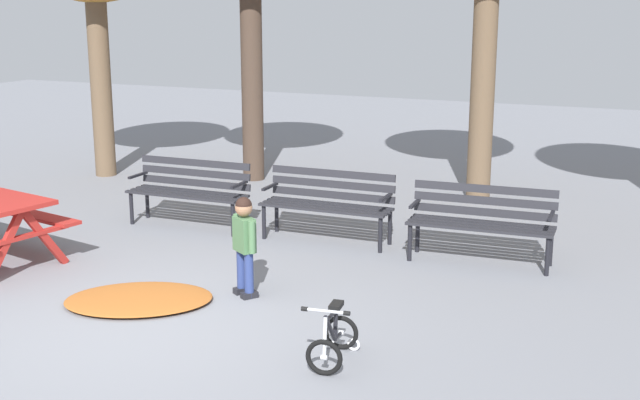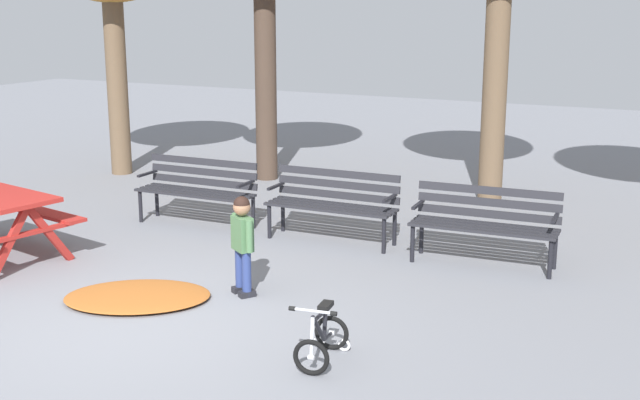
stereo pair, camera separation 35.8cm
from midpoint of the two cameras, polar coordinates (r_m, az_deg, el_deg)
ground at (r=7.71m, az=-12.29°, el=-8.56°), size 36.00×36.00×0.00m
park_bench_far_left at (r=10.88m, az=-7.40°, el=0.97°), size 1.61×0.50×0.85m
park_bench_left at (r=10.05m, az=1.96°, el=0.03°), size 1.61×0.51×0.85m
park_bench_right at (r=9.36m, az=12.34°, el=-1.30°), size 1.63×0.56×0.85m
child_standing at (r=8.18m, az=-4.09°, el=-2.61°), size 0.33×0.27×1.01m
kids_bicycle at (r=6.80m, az=1.66°, el=-9.49°), size 0.43×0.60×0.54m
leaf_pile at (r=8.35m, az=-11.19°, el=-6.49°), size 1.73×1.56×0.07m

